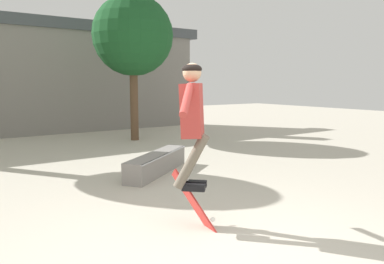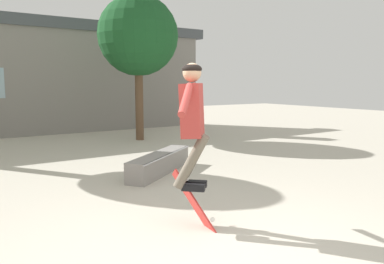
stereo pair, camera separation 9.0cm
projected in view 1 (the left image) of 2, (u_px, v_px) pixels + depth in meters
The scene contains 6 objects.
ground_plane at pixel (222, 257), 3.57m from camera, with size 40.00×40.00×0.00m, color beige.
building_backdrop at pixel (19, 73), 11.50m from camera, with size 13.13×0.52×4.91m.
tree_right at pixel (133, 36), 10.58m from camera, with size 2.29×2.29×4.14m.
skate_ledge at pixel (157, 163), 6.90m from camera, with size 1.81×1.48×0.37m.
skater at pixel (192, 115), 4.19m from camera, with size 0.91×0.98×1.42m.
skateboard_flipping at pixel (194, 203), 4.34m from camera, with size 0.34×0.68×0.79m.
Camera 1 is at (-2.15, -2.63, 1.65)m, focal length 35.00 mm.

